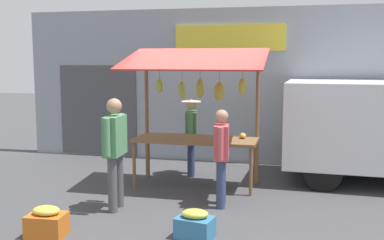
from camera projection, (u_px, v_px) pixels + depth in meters
The scene contains 8 objects.
ground_plane at pixel (196, 186), 8.46m from camera, with size 40.00×40.00×0.00m, color #424244.
street_backdrop at pixel (215, 86), 10.37m from camera, with size 9.00×0.30×3.40m.
market_stall at pixel (198, 101), 8.29m from camera, with size 2.50×1.46×2.50m.
vendor_with_sunhat at pixel (191, 132), 9.13m from camera, with size 0.39×0.65×1.51m.
shopper_with_shopping_bag at pixel (115, 145), 7.01m from camera, with size 0.24×0.72×1.71m.
shopper_with_ponytail at pixel (221, 152), 7.19m from camera, with size 0.27×0.66×1.53m.
produce_crate_near at pixel (195, 225), 5.97m from camera, with size 0.52×0.42×0.38m.
produce_crate_side at pixel (47, 222), 6.03m from camera, with size 0.51×0.40×0.41m.
Camera 1 is at (-1.82, 8.03, 2.29)m, focal length 43.41 mm.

